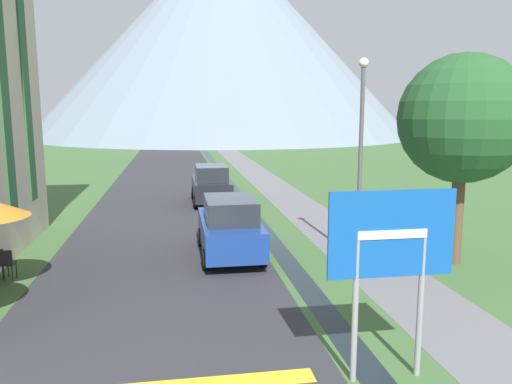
# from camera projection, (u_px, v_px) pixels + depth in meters

# --- Properties ---
(ground_plane) EXTENTS (160.00, 160.00, 0.00)m
(ground_plane) POSITION_uv_depth(u_px,v_px,m) (218.00, 202.00, 23.90)
(ground_plane) COLOR #3D6033
(road) EXTENTS (6.40, 60.00, 0.01)m
(road) POSITION_uv_depth(u_px,v_px,m) (168.00, 176.00, 33.24)
(road) COLOR #2D2D33
(road) RESTS_ON ground_plane
(footpath) EXTENTS (2.20, 60.00, 0.01)m
(footpath) POSITION_uv_depth(u_px,v_px,m) (258.00, 174.00, 34.21)
(footpath) COLOR slate
(footpath) RESTS_ON ground_plane
(drainage_channel) EXTENTS (0.60, 60.00, 0.00)m
(drainage_channel) POSITION_uv_depth(u_px,v_px,m) (223.00, 175.00, 33.83)
(drainage_channel) COLOR black
(drainage_channel) RESTS_ON ground_plane
(mountain_distant) EXTENTS (61.54, 61.54, 33.00)m
(mountain_distant) POSITION_uv_depth(u_px,v_px,m) (222.00, 35.00, 81.89)
(mountain_distant) COLOR slate
(mountain_distant) RESTS_ON ground_plane
(road_sign) EXTENTS (2.10, 0.11, 3.16)m
(road_sign) POSITION_uv_depth(u_px,v_px,m) (391.00, 252.00, 7.92)
(road_sign) COLOR gray
(road_sign) RESTS_ON ground_plane
(parked_car_near) EXTENTS (1.80, 3.98, 1.82)m
(parked_car_near) POSITION_uv_depth(u_px,v_px,m) (230.00, 227.00, 14.99)
(parked_car_near) COLOR navy
(parked_car_near) RESTS_ON ground_plane
(parked_car_far) EXTENTS (1.78, 3.93, 1.82)m
(parked_car_far) POSITION_uv_depth(u_px,v_px,m) (211.00, 184.00, 23.54)
(parked_car_far) COLOR black
(parked_car_far) RESTS_ON ground_plane
(cafe_chair_far_left) EXTENTS (0.40, 0.40, 0.85)m
(cafe_chair_far_left) POSITION_uv_depth(u_px,v_px,m) (5.00, 262.00, 12.85)
(cafe_chair_far_left) COLOR #232328
(cafe_chair_far_left) RESTS_ON ground_plane
(streetlamp) EXTENTS (0.28, 0.28, 5.83)m
(streetlamp) POSITION_uv_depth(u_px,v_px,m) (361.00, 144.00, 14.30)
(streetlamp) COLOR #515156
(streetlamp) RESTS_ON ground_plane
(tree_by_path) EXTENTS (3.59, 3.59, 5.95)m
(tree_by_path) POSITION_uv_depth(u_px,v_px,m) (463.00, 119.00, 13.81)
(tree_by_path) COLOR brown
(tree_by_path) RESTS_ON ground_plane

